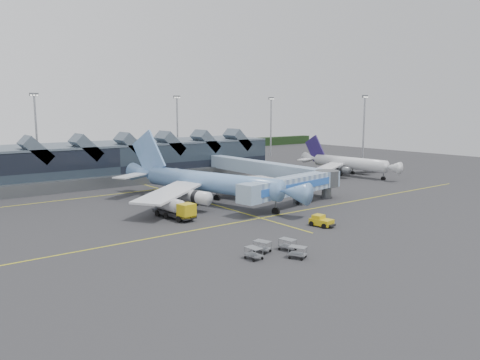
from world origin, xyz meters
TOP-DOWN VIEW (x-y plane):
  - ground at (0.00, 0.00)m, footprint 260.00×260.00m
  - taxi_stripes at (0.00, 10.00)m, footprint 120.00×60.00m
  - tree_line_far at (0.00, 110.00)m, footprint 260.00×4.00m
  - terminal at (-5.07, 47.35)m, footprint 90.00×22.25m
  - light_masts at (21.00, 62.80)m, footprint 132.40×42.56m
  - main_airliner at (-0.18, 8.50)m, footprint 36.69×43.09m
  - regional_jet at (51.54, 17.08)m, footprint 28.96×31.57m
  - jet_bridge at (12.65, -3.88)m, footprint 27.75×8.49m
  - fuel_truck at (-11.57, 1.17)m, footprint 3.72×9.95m
  - pushback_tug at (4.14, -17.78)m, footprint 2.96×4.13m
  - baggage_carts at (-11.27, -24.38)m, footprint 7.39×6.92m

SIDE VIEW (x-z plane):
  - ground at x=0.00m, z-range 0.00..0.00m
  - taxi_stripes at x=0.00m, z-range 0.00..0.01m
  - pushback_tug at x=4.14m, z-range -0.09..1.62m
  - baggage_carts at x=-11.27m, z-range 0.09..1.56m
  - fuel_truck at x=-11.57m, z-range 0.20..3.51m
  - tree_line_far at x=0.00m, z-range 0.00..4.00m
  - regional_jet at x=51.54m, z-range -1.98..8.86m
  - jet_bridge at x=12.65m, z-range 0.97..6.74m
  - main_airliner at x=-0.18m, z-range -2.90..11.18m
  - terminal at x=-5.07m, z-range -1.38..11.14m
  - light_masts at x=21.00m, z-range 1.26..23.71m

